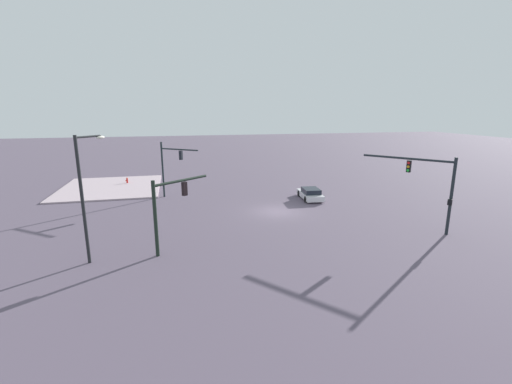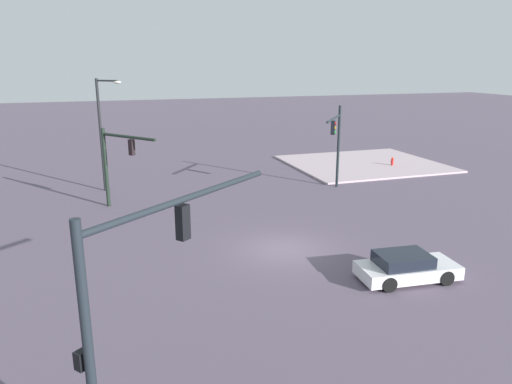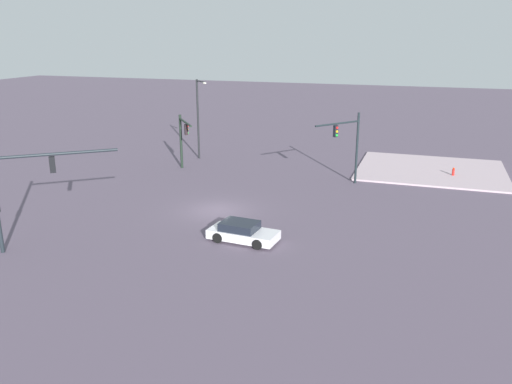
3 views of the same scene
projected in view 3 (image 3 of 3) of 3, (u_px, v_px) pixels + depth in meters
ground_plane at (217, 211)px, 37.81m from camera, size 203.89×203.89×0.00m
sidewalk_corner at (431, 170)px, 48.79m from camera, size 11.57×13.16×0.15m
traffic_signal_near_corner at (183, 135)px, 47.98m from camera, size 3.72×2.99×5.07m
traffic_signal_opposite_side at (23, 182)px, 29.93m from camera, size 4.53×5.83×5.99m
traffic_signal_cross_street at (348, 139)px, 43.09m from camera, size 3.82×2.99×6.04m
streetlamp_curved_arm at (199, 114)px, 52.18m from camera, size 1.53×1.75×7.98m
sedan_car_approaching at (242, 232)px, 32.12m from camera, size 2.24×4.40×1.21m
fire_hydrant_on_curb at (453, 172)px, 46.58m from camera, size 0.33×0.22×0.71m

